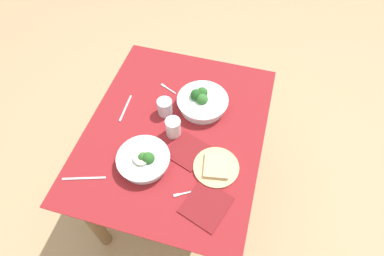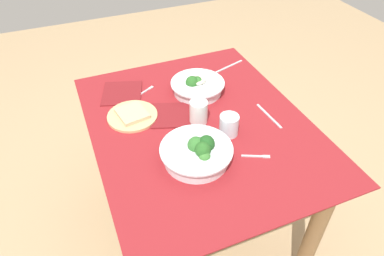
{
  "view_description": "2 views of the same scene",
  "coord_description": "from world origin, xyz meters",
  "px_view_note": "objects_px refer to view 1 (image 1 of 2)",
  "views": [
    {
      "loc": [
        0.88,
        0.34,
        2.06
      ],
      "look_at": [
        -0.02,
        0.09,
        0.74
      ],
      "focal_mm": 29.96,
      "sensor_mm": 36.0,
      "label": 1
    },
    {
      "loc": [
        -1.03,
        0.46,
        1.66
      ],
      "look_at": [
        -0.03,
        0.05,
        0.74
      ],
      "focal_mm": 32.66,
      "sensor_mm": 36.0,
      "label": 2
    }
  ],
  "objects_px": {
    "bread_side_plate": "(216,167)",
    "napkin_folded_lower": "(206,205)",
    "fork_by_far_bowl": "(168,88)",
    "broccoli_bowl_far": "(202,102)",
    "table_knife_right": "(84,178)",
    "napkin_folded_upper": "(187,151)",
    "fork_by_near_bowl": "(184,194)",
    "table_knife_left": "(126,108)",
    "water_glass_side": "(174,127)",
    "broccoli_bowl_near": "(144,160)",
    "water_glass_center": "(165,107)"
  },
  "relations": [
    {
      "from": "water_glass_side",
      "to": "napkin_folded_upper",
      "type": "bearing_deg",
      "value": 48.28
    },
    {
      "from": "fork_by_far_bowl",
      "to": "fork_by_near_bowl",
      "type": "relative_size",
      "value": 1.07
    },
    {
      "from": "table_knife_right",
      "to": "broccoli_bowl_far",
      "type": "bearing_deg",
      "value": -144.21
    },
    {
      "from": "broccoli_bowl_far",
      "to": "table_knife_right",
      "type": "bearing_deg",
      "value": -36.42
    },
    {
      "from": "fork_by_far_bowl",
      "to": "table_knife_left",
      "type": "height_order",
      "value": "same"
    },
    {
      "from": "table_knife_right",
      "to": "bread_side_plate",
      "type": "bearing_deg",
      "value": -176.94
    },
    {
      "from": "fork_by_near_bowl",
      "to": "broccoli_bowl_far",
      "type": "bearing_deg",
      "value": -113.6
    },
    {
      "from": "fork_by_near_bowl",
      "to": "table_knife_left",
      "type": "xyz_separation_m",
      "value": [
        -0.39,
        -0.44,
        -0.0
      ]
    },
    {
      "from": "bread_side_plate",
      "to": "napkin_folded_upper",
      "type": "bearing_deg",
      "value": -108.78
    },
    {
      "from": "table_knife_right",
      "to": "water_glass_center",
      "type": "bearing_deg",
      "value": -134.63
    },
    {
      "from": "napkin_folded_upper",
      "to": "broccoli_bowl_far",
      "type": "bearing_deg",
      "value": -179.61
    },
    {
      "from": "bread_side_plate",
      "to": "fork_by_far_bowl",
      "type": "height_order",
      "value": "bread_side_plate"
    },
    {
      "from": "napkin_folded_lower",
      "to": "water_glass_side",
      "type": "bearing_deg",
      "value": -142.7
    },
    {
      "from": "table_knife_right",
      "to": "napkin_folded_upper",
      "type": "relative_size",
      "value": 1.16
    },
    {
      "from": "bread_side_plate",
      "to": "napkin_folded_lower",
      "type": "relative_size",
      "value": 1.12
    },
    {
      "from": "broccoli_bowl_far",
      "to": "water_glass_center",
      "type": "height_order",
      "value": "broccoli_bowl_far"
    },
    {
      "from": "water_glass_center",
      "to": "water_glass_side",
      "type": "height_order",
      "value": "water_glass_side"
    },
    {
      "from": "water_glass_side",
      "to": "napkin_folded_lower",
      "type": "height_order",
      "value": "water_glass_side"
    },
    {
      "from": "broccoli_bowl_near",
      "to": "water_glass_center",
      "type": "bearing_deg",
      "value": -179.45
    },
    {
      "from": "broccoli_bowl_far",
      "to": "water_glass_side",
      "type": "height_order",
      "value": "broccoli_bowl_far"
    },
    {
      "from": "broccoli_bowl_near",
      "to": "fork_by_near_bowl",
      "type": "distance_m",
      "value": 0.25
    },
    {
      "from": "broccoli_bowl_near",
      "to": "napkin_folded_lower",
      "type": "xyz_separation_m",
      "value": [
        0.12,
        0.33,
        -0.03
      ]
    },
    {
      "from": "broccoli_bowl_near",
      "to": "bread_side_plate",
      "type": "height_order",
      "value": "broccoli_bowl_near"
    },
    {
      "from": "broccoli_bowl_near",
      "to": "fork_by_near_bowl",
      "type": "height_order",
      "value": "broccoli_bowl_near"
    },
    {
      "from": "table_knife_left",
      "to": "table_knife_right",
      "type": "distance_m",
      "value": 0.44
    },
    {
      "from": "table_knife_left",
      "to": "napkin_folded_upper",
      "type": "relative_size",
      "value": 1.04
    },
    {
      "from": "bread_side_plate",
      "to": "table_knife_right",
      "type": "height_order",
      "value": "bread_side_plate"
    },
    {
      "from": "napkin_folded_upper",
      "to": "table_knife_left",
      "type": "bearing_deg",
      "value": -112.9
    },
    {
      "from": "napkin_folded_upper",
      "to": "napkin_folded_lower",
      "type": "height_order",
      "value": "same"
    },
    {
      "from": "bread_side_plate",
      "to": "fork_by_far_bowl",
      "type": "relative_size",
      "value": 2.1
    },
    {
      "from": "broccoli_bowl_far",
      "to": "table_knife_right",
      "type": "distance_m",
      "value": 0.7
    },
    {
      "from": "broccoli_bowl_far",
      "to": "napkin_folded_lower",
      "type": "relative_size",
      "value": 1.41
    },
    {
      "from": "table_knife_left",
      "to": "bread_side_plate",
      "type": "bearing_deg",
      "value": -114.68
    },
    {
      "from": "napkin_folded_upper",
      "to": "broccoli_bowl_near",
      "type": "bearing_deg",
      "value": -55.43
    },
    {
      "from": "water_glass_center",
      "to": "fork_by_far_bowl",
      "type": "bearing_deg",
      "value": -165.95
    },
    {
      "from": "fork_by_far_bowl",
      "to": "table_knife_right",
      "type": "bearing_deg",
      "value": 97.57
    },
    {
      "from": "fork_by_far_bowl",
      "to": "fork_by_near_bowl",
      "type": "distance_m",
      "value": 0.64
    },
    {
      "from": "fork_by_near_bowl",
      "to": "table_knife_left",
      "type": "bearing_deg",
      "value": -70.32
    },
    {
      "from": "fork_by_far_bowl",
      "to": "napkin_folded_lower",
      "type": "relative_size",
      "value": 0.54
    },
    {
      "from": "water_glass_center",
      "to": "water_glass_side",
      "type": "bearing_deg",
      "value": 36.56
    },
    {
      "from": "fork_by_near_bowl",
      "to": "table_knife_right",
      "type": "bearing_deg",
      "value": -22.69
    },
    {
      "from": "bread_side_plate",
      "to": "water_glass_side",
      "type": "distance_m",
      "value": 0.29
    },
    {
      "from": "broccoli_bowl_near",
      "to": "napkin_folded_lower",
      "type": "height_order",
      "value": "broccoli_bowl_near"
    },
    {
      "from": "napkin_folded_upper",
      "to": "napkin_folded_lower",
      "type": "xyz_separation_m",
      "value": [
        0.24,
        0.16,
        0.0
      ]
    },
    {
      "from": "table_knife_left",
      "to": "napkin_folded_upper",
      "type": "distance_m",
      "value": 0.43
    },
    {
      "from": "bread_side_plate",
      "to": "table_knife_right",
      "type": "xyz_separation_m",
      "value": [
        0.22,
        -0.57,
        -0.01
      ]
    },
    {
      "from": "broccoli_bowl_far",
      "to": "fork_by_far_bowl",
      "type": "relative_size",
      "value": 2.63
    },
    {
      "from": "table_knife_left",
      "to": "table_knife_right",
      "type": "relative_size",
      "value": 0.9
    },
    {
      "from": "bread_side_plate",
      "to": "table_knife_left",
      "type": "relative_size",
      "value": 1.2
    },
    {
      "from": "broccoli_bowl_near",
      "to": "table_knife_left",
      "type": "bearing_deg",
      "value": -142.94
    }
  ]
}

